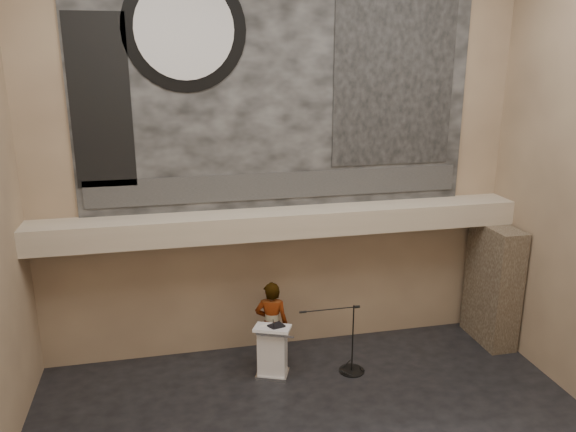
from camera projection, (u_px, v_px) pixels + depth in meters
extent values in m
cube|color=#77614C|center=(280.00, 156.00, 11.47)|extent=(10.00, 0.02, 8.50)
cube|color=#77614C|center=(508.00, 349.00, 3.97)|extent=(10.00, 0.02, 8.50)
cube|color=tan|center=(284.00, 222.00, 11.46)|extent=(10.00, 0.80, 0.50)
cylinder|color=#B2893D|center=(206.00, 242.00, 11.16)|extent=(0.04, 0.04, 0.06)
cylinder|color=#B2893D|center=(372.00, 230.00, 11.88)|extent=(0.04, 0.04, 0.06)
cube|color=black|center=(280.00, 84.00, 11.04)|extent=(8.00, 0.05, 5.00)
cube|color=#2C2C2C|center=(280.00, 186.00, 11.57)|extent=(7.76, 0.02, 0.55)
cylinder|color=black|center=(184.00, 29.00, 10.35)|extent=(2.30, 0.02, 2.30)
cylinder|color=silver|center=(184.00, 29.00, 10.33)|extent=(1.84, 0.02, 1.84)
cube|color=black|center=(395.00, 77.00, 11.47)|extent=(2.60, 0.02, 3.60)
cube|color=black|center=(100.00, 102.00, 10.38)|extent=(1.10, 0.02, 3.20)
cube|color=#403427|center=(493.00, 284.00, 12.44)|extent=(0.60, 1.40, 2.70)
cube|color=silver|center=(273.00, 374.00, 11.34)|extent=(0.76, 0.67, 0.08)
cube|color=white|center=(272.00, 351.00, 11.19)|extent=(0.65, 0.56, 0.96)
cube|color=white|center=(272.00, 328.00, 11.03)|extent=(0.84, 0.72, 0.13)
cube|color=black|center=(276.00, 326.00, 11.03)|extent=(0.36, 0.33, 0.04)
cube|color=silver|center=(267.00, 328.00, 10.97)|extent=(0.32, 0.37, 0.00)
imported|color=silver|center=(272.00, 324.00, 11.49)|extent=(0.78, 0.62, 1.86)
cylinder|color=black|center=(352.00, 371.00, 11.51)|extent=(0.52, 0.52, 0.02)
cylinder|color=black|center=(353.00, 339.00, 11.30)|extent=(0.03, 0.03, 1.48)
cylinder|color=black|center=(329.00, 310.00, 11.00)|extent=(1.16, 0.03, 0.02)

